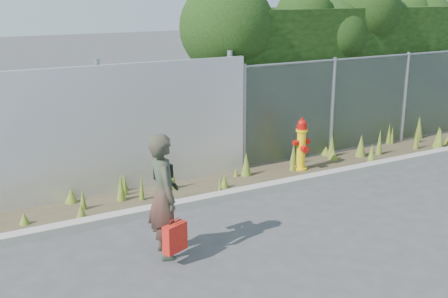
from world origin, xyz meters
name	(u,v)px	position (x,y,z in m)	size (l,w,h in m)	color
ground	(292,238)	(0.00, 0.00, 0.00)	(80.00, 80.00, 0.00)	#3C3C3F
curb	(228,195)	(0.00, 1.80, 0.06)	(16.00, 0.22, 0.12)	#9C968D
weed_strip	(236,173)	(0.60, 2.52, 0.15)	(16.00, 1.34, 0.55)	#423725
corrugated_fence	(4,144)	(-3.25, 3.01, 1.10)	(8.50, 0.21, 2.30)	silver
chainlink_fence	(370,102)	(4.25, 3.00, 1.03)	(6.50, 0.07, 2.05)	gray
hedge	(347,51)	(4.42, 4.02, 2.02)	(7.92, 2.13, 3.76)	black
fire_hydrant	(301,145)	(1.99, 2.43, 0.50)	(0.35, 0.31, 1.04)	yellow
woman	(164,196)	(-1.75, 0.41, 0.82)	(0.60, 0.39, 1.64)	#0E593B
red_tote_bag	(175,238)	(-1.74, 0.12, 0.35)	(0.34, 0.12, 0.44)	red
black_shoulder_bag	(163,172)	(-1.64, 0.66, 1.06)	(0.24, 0.10, 0.18)	black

